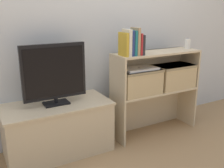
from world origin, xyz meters
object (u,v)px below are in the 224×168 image
(baby_monitor, at_px, (188,44))
(tv_stand, at_px, (58,128))
(book_mustard, at_px, (123,44))
(book_tan, at_px, (135,41))
(tv, at_px, (54,73))
(book_charcoal, at_px, (140,45))
(storage_basket_left, at_px, (139,81))
(book_teal, at_px, (133,43))
(book_navy, at_px, (130,43))
(book_ivory, at_px, (127,43))
(storage_basket_right, at_px, (173,75))
(book_crimson, at_px, (138,44))
(laptop, at_px, (139,69))

(baby_monitor, bearing_deg, tv_stand, 176.80)
(book_mustard, xyz_separation_m, book_tan, (0.13, -0.00, 0.02))
(tv, bearing_deg, book_charcoal, -9.02)
(tv_stand, relative_size, storage_basket_left, 2.23)
(book_teal, distance_m, storage_basket_left, 0.40)
(book_navy, distance_m, book_charcoal, 0.12)
(tv, xyz_separation_m, book_teal, (0.72, -0.13, 0.23))
(book_mustard, distance_m, storage_basket_left, 0.43)
(tv_stand, relative_size, book_ivory, 3.94)
(book_mustard, xyz_separation_m, storage_basket_right, (0.65, 0.03, -0.38))
(book_teal, distance_m, book_crimson, 0.06)
(book_navy, xyz_separation_m, book_crimson, (0.09, -0.00, -0.01))
(baby_monitor, bearing_deg, storage_basket_left, -178.65)
(book_mustard, height_order, book_crimson, book_mustard)
(book_charcoal, distance_m, laptop, 0.24)
(tv, height_order, book_charcoal, book_charcoal)
(book_ivory, bearing_deg, tv, 168.97)
(laptop, bearing_deg, storage_basket_right, 0.00)
(book_charcoal, bearing_deg, book_mustard, 180.00)
(book_crimson, distance_m, storage_basket_right, 0.62)
(tv, height_order, book_crimson, book_crimson)
(tv, relative_size, book_charcoal, 3.01)
(book_navy, height_order, baby_monitor, book_navy)
(book_tan, height_order, book_crimson, book_tan)
(tv_stand, bearing_deg, book_charcoal, -9.13)
(tv_stand, distance_m, book_crimson, 1.08)
(book_crimson, relative_size, book_charcoal, 1.08)
(book_charcoal, height_order, storage_basket_right, book_charcoal)
(baby_monitor, distance_m, laptop, 0.67)
(storage_basket_left, bearing_deg, tv_stand, 173.29)
(book_ivory, bearing_deg, book_tan, -0.00)
(book_navy, relative_size, book_charcoal, 1.23)
(tv, xyz_separation_m, laptop, (0.82, -0.09, -0.03))
(book_mustard, xyz_separation_m, laptop, (0.20, 0.03, -0.25))
(book_navy, bearing_deg, laptop, 13.63)
(book_mustard, bearing_deg, tv, 168.35)
(book_tan, bearing_deg, book_ivory, 180.00)
(book_tan, bearing_deg, book_crimson, 0.00)
(book_mustard, xyz_separation_m, baby_monitor, (0.84, 0.05, -0.06))
(book_ivory, relative_size, laptop, 0.69)
(book_ivory, relative_size, book_crimson, 1.20)
(book_navy, height_order, book_tan, book_tan)
(tv, bearing_deg, book_mustard, -11.65)
(storage_basket_right, bearing_deg, book_ivory, -177.01)
(book_navy, bearing_deg, book_charcoal, -0.00)
(book_crimson, xyz_separation_m, laptop, (0.04, 0.03, -0.25))
(storage_basket_left, bearing_deg, book_mustard, -170.99)
(tv, relative_size, laptop, 1.59)
(book_charcoal, bearing_deg, book_teal, 180.00)
(book_ivory, xyz_separation_m, book_tan, (0.09, -0.00, 0.01))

